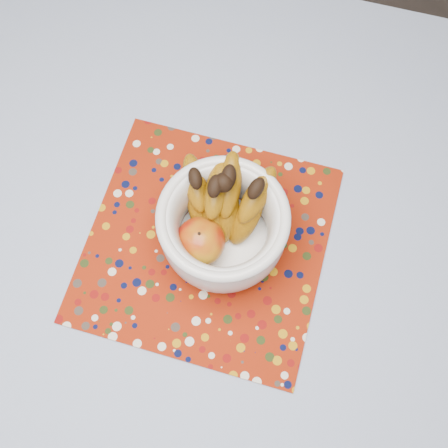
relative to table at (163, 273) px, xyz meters
The scene contains 4 objects.
table is the anchor object (origin of this frame).
tablecloth 0.08m from the table, ahead, with size 1.32×1.32×0.01m, color #6276A3.
placemat 0.13m from the table, 35.21° to the left, with size 0.41×0.41×0.00m, color maroon.
fruit_bowl 0.21m from the table, 38.53° to the left, with size 0.23×0.23×0.17m.
Camera 1 is at (0.18, -0.22, 1.63)m, focal length 42.00 mm.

